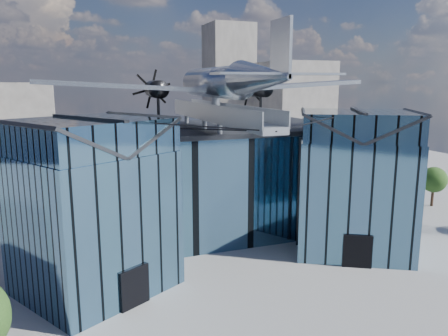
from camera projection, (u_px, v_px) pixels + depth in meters
name	position (u px, v px, depth m)	size (l,w,h in m)	color
ground_plane	(233.00, 261.00, 34.85)	(120.00, 120.00, 0.00)	gray
museum	(209.00, 178.00, 39.13)	(32.88, 24.50, 17.60)	teal
bg_towers	(139.00, 105.00, 79.82)	(77.00, 24.50, 26.00)	gray
tree_side_e	(434.00, 180.00, 49.73)	(3.49, 3.49, 4.58)	#352115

